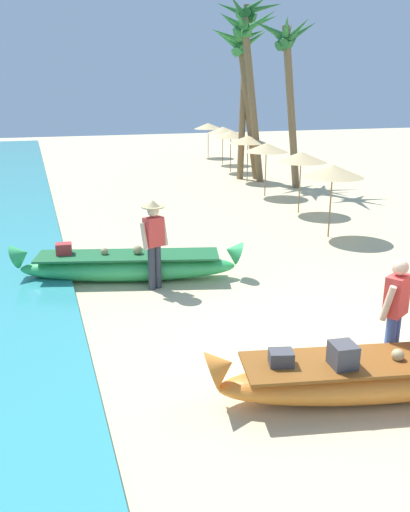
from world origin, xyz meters
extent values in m
plane|color=beige|center=(0.00, 0.00, 0.00)|extent=(80.00, 80.00, 0.00)
ellipsoid|color=orange|center=(0.05, -1.12, 0.26)|extent=(4.16, 1.57, 0.52)
cone|color=orange|center=(-1.90, -0.74, 0.57)|extent=(0.51, 0.55, 0.55)
cube|color=brown|center=(0.05, -1.12, 0.52)|extent=(3.52, 1.46, 0.04)
cube|color=#424247|center=(-1.18, -0.86, 0.62)|extent=(0.34, 0.30, 0.20)
cube|color=#424247|center=(-0.48, -1.13, 0.68)|extent=(0.32, 0.34, 0.32)
sphere|color=tan|center=(0.26, -1.19, 0.60)|extent=(0.16, 0.16, 0.16)
ellipsoid|color=#38B760|center=(-2.16, 4.18, 0.26)|extent=(4.42, 1.90, 0.53)
cone|color=#38B760|center=(-0.10, 3.64, 0.58)|extent=(0.54, 0.58, 0.56)
cone|color=#38B760|center=(-4.22, 4.73, 0.58)|extent=(0.54, 0.58, 0.56)
cube|color=#1E6435|center=(-2.16, 4.18, 0.53)|extent=(3.75, 1.74, 0.04)
cube|color=#B73333|center=(-3.39, 4.60, 0.65)|extent=(0.33, 0.28, 0.24)
sphere|color=tan|center=(-2.62, 4.34, 0.61)|extent=(0.16, 0.16, 0.16)
sphere|color=tan|center=(-1.97, 4.16, 0.63)|extent=(0.20, 0.20, 0.20)
cylinder|color=#333842|center=(-1.69, 3.56, 0.44)|extent=(0.14, 0.14, 0.87)
cylinder|color=#333842|center=(-1.83, 3.51, 0.44)|extent=(0.14, 0.14, 0.87)
cube|color=#DB3D38|center=(-1.76, 3.54, 1.15)|extent=(0.42, 0.34, 0.56)
cylinder|color=beige|center=(-1.54, 3.60, 1.10)|extent=(0.15, 0.21, 0.51)
cylinder|color=beige|center=(-1.97, 3.43, 1.10)|extent=(0.15, 0.21, 0.51)
sphere|color=beige|center=(-1.76, 3.54, 1.56)|extent=(0.22, 0.22, 0.22)
cylinder|color=tan|center=(-1.76, 3.54, 1.64)|extent=(0.44, 0.44, 0.02)
cone|color=tan|center=(-1.76, 3.54, 1.71)|extent=(0.26, 0.26, 0.12)
cylinder|color=#3D5BA8|center=(0.57, -0.63, 0.42)|extent=(0.14, 0.14, 0.84)
cylinder|color=#3D5BA8|center=(0.69, -0.56, 0.42)|extent=(0.14, 0.14, 0.84)
cube|color=#DB3D38|center=(0.63, -0.59, 1.12)|extent=(0.42, 0.37, 0.56)
cylinder|color=beige|center=(0.42, -0.69, 1.07)|extent=(0.17, 0.21, 0.51)
cylinder|color=beige|center=(0.82, -0.46, 1.07)|extent=(0.17, 0.21, 0.51)
sphere|color=beige|center=(0.63, -0.59, 1.52)|extent=(0.22, 0.22, 0.22)
cylinder|color=#8E6B47|center=(3.46, 5.88, 0.95)|extent=(0.04, 0.04, 1.90)
cone|color=tan|center=(3.46, 5.88, 1.75)|extent=(1.60, 1.60, 0.32)
cylinder|color=#8E6B47|center=(4.05, 8.73, 0.95)|extent=(0.04, 0.04, 1.90)
cone|color=tan|center=(4.05, 8.73, 1.75)|extent=(1.60, 1.60, 0.32)
cylinder|color=#8E6B47|center=(4.17, 11.59, 0.95)|extent=(0.04, 0.04, 1.90)
cone|color=tan|center=(4.17, 11.59, 1.75)|extent=(1.60, 1.60, 0.32)
cylinder|color=#8E6B47|center=(4.75, 14.73, 0.95)|extent=(0.04, 0.04, 1.90)
cone|color=tan|center=(4.75, 14.73, 1.75)|extent=(1.60, 1.60, 0.32)
cylinder|color=#8E6B47|center=(5.02, 17.49, 0.95)|extent=(0.04, 0.04, 1.90)
cone|color=tan|center=(5.02, 17.49, 1.75)|extent=(1.60, 1.60, 0.32)
cylinder|color=#8E6B47|center=(5.56, 20.10, 0.95)|extent=(0.04, 0.04, 1.90)
cone|color=tan|center=(5.56, 20.10, 1.75)|extent=(1.60, 1.60, 0.32)
cylinder|color=#8E6B47|center=(5.77, 23.13, 0.95)|extent=(0.04, 0.04, 1.90)
cone|color=tan|center=(5.77, 23.13, 1.75)|extent=(1.60, 1.60, 0.32)
cylinder|color=brown|center=(4.96, 15.32, 2.92)|extent=(1.17, 0.28, 5.88)
cone|color=#337F3D|center=(4.97, 15.29, 5.55)|extent=(1.58, 0.47, 1.20)
cone|color=#337F3D|center=(4.84, 15.69, 5.58)|extent=(1.41, 1.55, 1.16)
cone|color=#337F3D|center=(4.46, 15.74, 5.61)|extent=(0.56, 1.54, 1.04)
cone|color=#337F3D|center=(4.16, 15.48, 5.59)|extent=(1.42, 0.87, 1.08)
cone|color=#337F3D|center=(4.03, 15.16, 5.71)|extent=(1.91, 0.93, 0.82)
cone|color=#337F3D|center=(4.37, 14.83, 5.72)|extent=(0.90, 1.92, 0.77)
cone|color=#337F3D|center=(4.76, 15.01, 5.72)|extent=(1.20, 1.40, 0.75)
cylinder|color=brown|center=(4.84, 14.57, 3.17)|extent=(1.15, 0.28, 6.38)
cone|color=#287033|center=(4.94, 14.61, 6.15)|extent=(1.97, 0.50, 1.01)
cone|color=#287033|center=(4.57, 14.94, 6.24)|extent=(0.96, 1.52, 0.72)
cone|color=#287033|center=(4.19, 14.90, 6.11)|extent=(1.08, 1.37, 1.04)
cone|color=#287033|center=(4.01, 14.53, 6.17)|extent=(1.48, 0.50, 0.92)
cone|color=#287033|center=(4.13, 14.20, 6.18)|extent=(1.29, 1.58, 0.92)
cone|color=#287033|center=(4.71, 14.15, 6.09)|extent=(1.37, 1.72, 1.15)
cylinder|color=brown|center=(4.79, 15.47, 3.47)|extent=(0.44, 0.28, 6.95)
cone|color=#23602D|center=(5.41, 15.44, 6.83)|extent=(2.01, 0.47, 0.78)
cone|color=#23602D|center=(5.10, 15.94, 6.83)|extent=(1.15, 1.91, 0.77)
cone|color=#23602D|center=(4.51, 15.78, 6.76)|extent=(1.58, 1.43, 0.97)
cone|color=#23602D|center=(4.46, 15.11, 6.66)|extent=(1.69, 1.53, 1.24)
cone|color=#23602D|center=(4.96, 15.00, 6.84)|extent=(0.67, 1.79, 0.71)
cylinder|color=brown|center=(5.68, 12.79, 2.97)|extent=(1.02, 0.28, 5.97)
cone|color=#23602D|center=(5.81, 12.85, 5.66)|extent=(1.83, 0.58, 1.20)
cone|color=#23602D|center=(5.59, 13.17, 5.69)|extent=(1.30, 1.58, 1.11)
cone|color=#23602D|center=(5.14, 13.18, 5.66)|extent=(0.92, 1.51, 1.14)
cone|color=#23602D|center=(4.84, 12.85, 5.73)|extent=(1.74, 0.58, 1.00)
cone|color=#23602D|center=(5.09, 12.29, 5.72)|extent=(1.13, 1.94, 1.05)
cone|color=#23602D|center=(5.48, 12.42, 5.64)|extent=(0.91, 1.43, 1.15)
camera|label=1|loc=(-3.84, -6.11, 3.75)|focal=37.42mm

